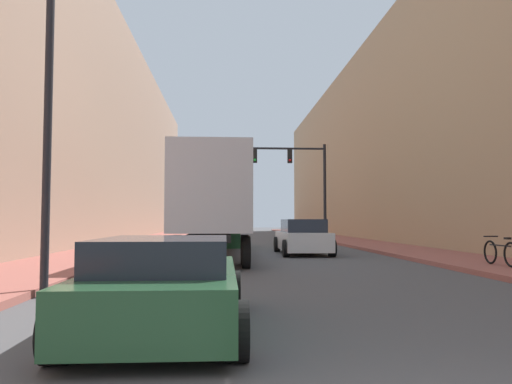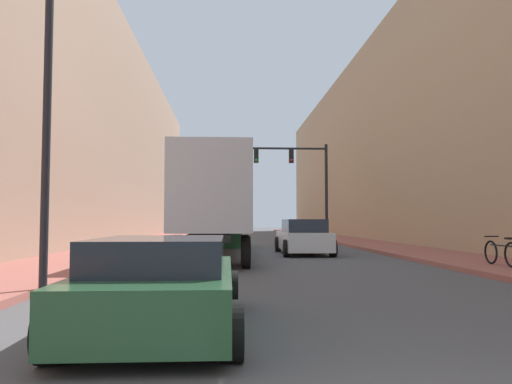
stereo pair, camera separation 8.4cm
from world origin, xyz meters
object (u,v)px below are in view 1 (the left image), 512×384
semi_truck (214,202)px  parked_bicycle (500,253)px  street_lamp (50,48)px  suv_car (302,237)px  sedan_car (166,285)px  traffic_signal_gantry (300,174)px

semi_truck → parked_bicycle: 11.20m
semi_truck → street_lamp: (-3.02, -11.37, 2.64)m
semi_truck → suv_car: bearing=6.0°
sedan_car → street_lamp: street_lamp is taller
suv_car → traffic_signal_gantry: size_ratio=0.68×
suv_car → parked_bicycle: size_ratio=2.63×
suv_car → parked_bicycle: 8.83m
sedan_car → street_lamp: (-2.69, 3.08, 4.27)m
sedan_car → parked_bicycle: bearing=39.8°
suv_car → sedan_car: bearing=-105.7°
semi_truck → sedan_car: bearing=-91.3°
sedan_car → parked_bicycle: sedan_car is taller
semi_truck → parked_bicycle: bearing=-39.7°
semi_truck → parked_bicycle: (8.52, -7.08, -1.71)m
street_lamp → traffic_signal_gantry: bearing=69.7°
semi_truck → sedan_car: semi_truck is taller
semi_truck → suv_car: (3.83, 0.40, -1.51)m
suv_car → street_lamp: 14.24m
suv_car → parked_bicycle: bearing=-58.0°
suv_car → street_lamp: bearing=-120.2°
sedan_car → street_lamp: 5.91m
traffic_signal_gantry → street_lamp: bearing=-110.3°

